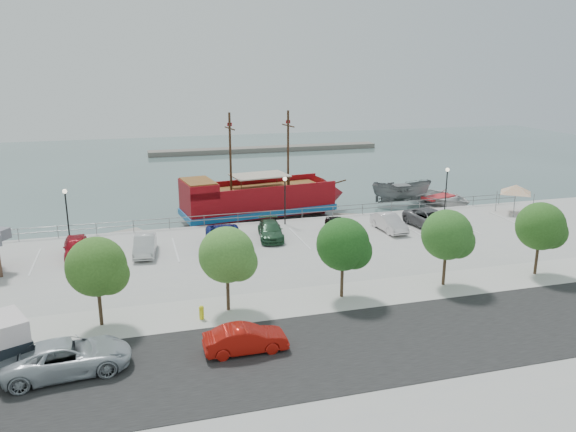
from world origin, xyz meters
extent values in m
plane|color=#435D59|center=(0.00, 0.00, -1.00)|extent=(160.00, 160.00, 0.00)
cube|color=#A5A4A4|center=(0.00, -21.00, -0.60)|extent=(100.00, 58.00, 1.20)
cube|color=black|center=(0.00, -16.00, 0.01)|extent=(100.00, 8.00, 0.04)
cube|color=beige|center=(0.00, -10.00, 0.01)|extent=(100.00, 4.00, 0.05)
cylinder|color=slate|center=(0.00, 7.80, 0.95)|extent=(50.00, 0.06, 0.06)
cylinder|color=slate|center=(0.00, 7.80, 0.55)|extent=(50.00, 0.06, 0.06)
cube|color=#696357|center=(10.00, 55.00, -0.60)|extent=(40.00, 3.00, 0.80)
cube|color=maroon|center=(-1.02, 12.61, 0.74)|extent=(15.17, 6.63, 2.38)
cube|color=#145DA0|center=(-1.02, 12.61, -0.04)|extent=(15.48, 6.94, 0.55)
cone|color=maroon|center=(6.96, 13.76, 0.74)|extent=(3.53, 4.77, 4.40)
cube|color=maroon|center=(-6.92, 11.76, 2.58)|extent=(3.38, 4.93, 1.28)
cube|color=brown|center=(-6.92, 11.76, 3.26)|extent=(3.14, 4.54, 0.11)
cube|color=brown|center=(-0.57, 12.67, 1.98)|extent=(12.37, 5.69, 0.14)
cube|color=maroon|center=(-1.34, 14.78, 2.25)|extent=(14.54, 2.27, 0.64)
cube|color=maroon|center=(-0.71, 10.43, 2.25)|extent=(14.54, 2.27, 0.64)
cylinder|color=#382111|center=(2.15, 13.06, 5.69)|extent=(0.25, 0.25, 7.52)
cylinder|color=#382111|center=(-3.74, 12.21, 5.69)|extent=(0.25, 0.25, 7.52)
cylinder|color=#382111|center=(2.15, 13.06, 7.98)|extent=(0.52, 2.74, 0.13)
cylinder|color=#382111|center=(-3.74, 12.21, 7.98)|extent=(0.52, 2.74, 0.13)
cube|color=#C0B099|center=(-0.84, 12.63, 3.31)|extent=(5.76, 4.21, 0.11)
cylinder|color=#382111|center=(7.60, 13.85, 1.84)|extent=(2.28, 0.47, 0.54)
imported|color=slate|center=(14.95, 13.53, 0.23)|extent=(6.77, 3.89, 2.47)
imported|color=silver|center=(18.56, 11.77, -0.20)|extent=(7.70, 9.10, 1.61)
cube|color=gray|center=(-15.27, 9.20, -0.82)|extent=(6.61, 4.35, 0.37)
cube|color=#6F685C|center=(8.85, 9.20, -0.82)|extent=(6.54, 4.16, 0.36)
cube|color=slate|center=(15.48, 9.20, -0.79)|extent=(7.66, 2.86, 0.43)
cylinder|color=slate|center=(20.88, 5.37, 0.98)|extent=(0.07, 0.07, 1.97)
cylinder|color=slate|center=(23.19, 5.65, 0.98)|extent=(0.07, 0.07, 1.97)
cylinder|color=slate|center=(21.16, 3.06, 0.98)|extent=(0.07, 0.07, 1.97)
cylinder|color=slate|center=(23.47, 3.34, 0.98)|extent=(0.07, 0.07, 1.97)
pyramid|color=silver|center=(22.18, 4.35, 2.73)|extent=(4.18, 4.18, 0.80)
imported|color=#ACB6BC|center=(-16.27, -14.70, 0.79)|extent=(5.90, 3.15, 1.58)
imported|color=#B5150C|center=(-8.02, -15.02, 0.68)|extent=(4.15, 1.45, 1.37)
cylinder|color=yellow|center=(-9.65, -10.80, 0.33)|extent=(0.27, 0.27, 0.67)
sphere|color=yellow|center=(-9.65, -10.80, 0.69)|extent=(0.29, 0.29, 0.29)
cylinder|color=black|center=(-18.00, 6.50, 2.00)|extent=(0.12, 0.12, 4.00)
sphere|color=#FFF2CC|center=(-18.00, 6.50, 4.10)|extent=(0.36, 0.36, 0.36)
cylinder|color=black|center=(0.00, 6.50, 2.00)|extent=(0.12, 0.12, 4.00)
sphere|color=#FFF2CC|center=(0.00, 6.50, 4.10)|extent=(0.36, 0.36, 0.36)
cylinder|color=black|center=(16.00, 6.50, 2.00)|extent=(0.12, 0.12, 4.00)
sphere|color=#FFF2CC|center=(16.00, 6.50, 4.10)|extent=(0.36, 0.36, 0.36)
cylinder|color=#473321|center=(-15.00, -10.00, 1.10)|extent=(0.20, 0.20, 2.20)
sphere|color=#315A1D|center=(-15.00, -10.00, 3.40)|extent=(3.20, 3.20, 3.20)
sphere|color=#315A1D|center=(-14.40, -10.30, 3.00)|extent=(2.20, 2.20, 2.20)
cylinder|color=#473321|center=(-8.00, -10.00, 1.10)|extent=(0.20, 0.20, 2.20)
sphere|color=#3D6F28|center=(-8.00, -10.00, 3.40)|extent=(3.20, 3.20, 3.20)
sphere|color=#3D6F28|center=(-7.40, -10.30, 3.00)|extent=(2.20, 2.20, 2.20)
cylinder|color=#473321|center=(-1.00, -10.00, 1.10)|extent=(0.20, 0.20, 2.20)
sphere|color=#1B4816|center=(-1.00, -10.00, 3.40)|extent=(3.20, 3.20, 3.20)
sphere|color=#1B4816|center=(-0.40, -10.30, 3.00)|extent=(2.20, 2.20, 2.20)
cylinder|color=#473321|center=(6.00, -10.00, 1.10)|extent=(0.20, 0.20, 2.20)
sphere|color=#2A5A1F|center=(6.00, -10.00, 3.40)|extent=(3.20, 3.20, 3.20)
sphere|color=#2A5A1F|center=(6.60, -10.30, 3.00)|extent=(2.20, 2.20, 2.20)
cylinder|color=#473321|center=(13.00, -10.00, 1.10)|extent=(0.20, 0.20, 2.20)
sphere|color=#27531B|center=(13.00, -10.00, 3.40)|extent=(3.20, 3.20, 3.20)
sphere|color=#27531B|center=(13.60, -10.30, 3.00)|extent=(2.20, 2.20, 2.20)
imported|color=maroon|center=(-17.12, 2.25, 0.77)|extent=(2.19, 4.66, 1.54)
imported|color=silver|center=(-12.27, 1.47, 0.71)|extent=(1.92, 4.46, 1.43)
imported|color=navy|center=(-6.27, 1.42, 0.80)|extent=(3.04, 5.91, 1.60)
imported|color=#295335|center=(-2.26, 2.76, 0.67)|extent=(2.55, 4.86, 1.34)
imported|color=black|center=(3.53, 2.60, 0.67)|extent=(1.95, 4.06, 1.34)
imported|color=silver|center=(7.99, 2.10, 0.71)|extent=(1.72, 4.40, 1.43)
imported|color=#5D5D61|center=(11.86, 1.84, 0.79)|extent=(3.28, 5.97, 1.59)
camera|label=1|loc=(-12.86, -39.73, 13.81)|focal=35.00mm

